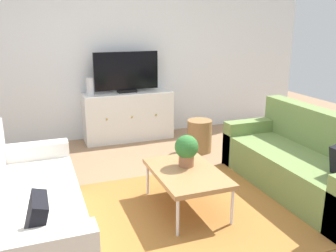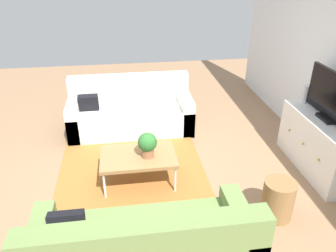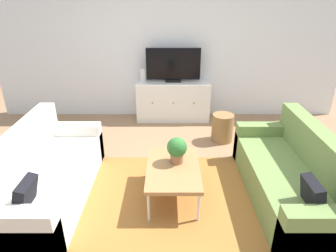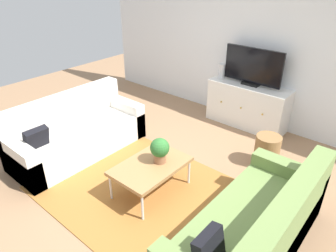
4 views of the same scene
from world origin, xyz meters
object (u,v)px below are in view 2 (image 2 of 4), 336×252
at_px(glass_vase, 305,94).
at_px(tv_console, 319,145).
at_px(coffee_table, 138,157).
at_px(wicker_basket, 278,199).
at_px(flat_screen_tv, 332,97).
at_px(couch_left_side, 130,112).
at_px(potted_plant, 147,144).

bearing_deg(glass_vase, tv_console, -0.00).
height_order(coffee_table, tv_console, tv_console).
xyz_separation_m(coffee_table, wicker_basket, (0.82, 1.44, -0.14)).
height_order(tv_console, glass_vase, glass_vase).
relative_size(tv_console, wicker_basket, 2.98).
bearing_deg(tv_console, glass_vase, 180.00).
bearing_deg(flat_screen_tv, coffee_table, -90.86).
bearing_deg(couch_left_side, glass_vase, 67.68).
distance_m(coffee_table, wicker_basket, 1.66).
height_order(coffee_table, glass_vase, glass_vase).
distance_m(coffee_table, flat_screen_tv, 2.45).
xyz_separation_m(coffee_table, tv_console, (0.04, 2.34, -0.00)).
distance_m(couch_left_side, tv_console, 2.82).
bearing_deg(coffee_table, flat_screen_tv, 89.14).
distance_m(potted_plant, wicker_basket, 1.57).
distance_m(tv_console, glass_vase, 0.73).
bearing_deg(couch_left_side, coffee_table, 1.43).
height_order(potted_plant, glass_vase, glass_vase).
distance_m(couch_left_side, glass_vase, 2.63).
xyz_separation_m(flat_screen_tv, wicker_basket, (0.78, -0.92, -0.80)).
bearing_deg(couch_left_side, wicker_basket, 32.69).
distance_m(tv_console, flat_screen_tv, 0.66).
xyz_separation_m(coffee_table, glass_vase, (-0.51, 2.34, 0.48)).
bearing_deg(tv_console, flat_screen_tv, 90.00).
xyz_separation_m(coffee_table, potted_plant, (0.04, 0.11, 0.20)).
bearing_deg(flat_screen_tv, glass_vase, -177.90).
relative_size(potted_plant, glass_vase, 1.27).
bearing_deg(wicker_basket, couch_left_side, -147.31).
xyz_separation_m(potted_plant, wicker_basket, (0.77, 1.33, -0.35)).
bearing_deg(tv_console, potted_plant, -89.78).
bearing_deg(potted_plant, tv_console, 90.22).
bearing_deg(potted_plant, couch_left_side, -174.34).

